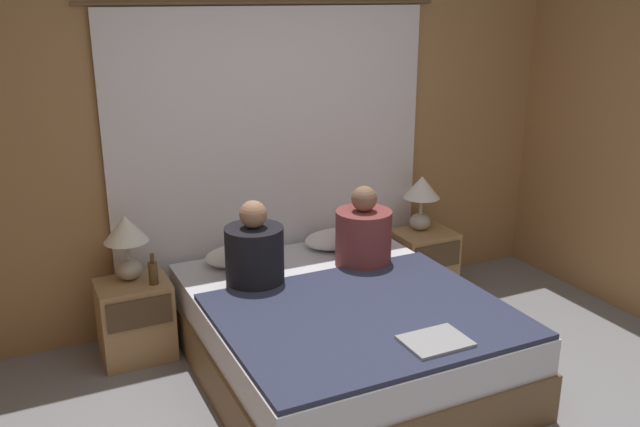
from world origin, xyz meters
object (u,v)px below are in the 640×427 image
Objects in this scene: lamp_right at (422,194)px; person_right_in_bed at (363,235)px; bed at (341,336)px; person_left_in_bed at (254,253)px; lamp_left at (126,237)px; pillow_left at (240,255)px; laptop_on_bed at (435,341)px; beer_bottle_on_left_stand at (153,272)px; nightstand_left at (136,320)px; pillow_right at (337,239)px; nightstand_right at (423,263)px.

lamp_right is 0.84m from person_right_in_bed.
bed is 4.66× the size of lamp_right.
person_right_in_bed is at bearing 0.00° from person_left_in_bed.
pillow_left is (0.74, -0.02, -0.24)m from lamp_left.
laptop_on_bed reaches higher than bed.
lamp_left is at bearing 129.80° from beer_bottle_on_left_stand.
bed is 3.79× the size of nightstand_left.
pillow_left is at bearing 3.30° from nightstand_left.
nightstand_left is 1.51m from pillow_right.
pillow_right is at bearing 176.70° from nightstand_right.
bed is at bearing -45.47° from person_left_in_bed.
beer_bottle_on_left_stand is (-1.36, 0.26, -0.12)m from person_right_in_bed.
nightstand_left is 1.99m from laptop_on_bed.
lamp_left is 0.88× the size of pillow_left.
pillow_right is (1.48, -0.02, -0.24)m from lamp_left.
person_right_in_bed reaches higher than beer_bottle_on_left_stand.
bed is 3.58× the size of person_left_in_bed.
laptop_on_bed is (-0.22, -1.16, -0.18)m from person_right_in_bed.
person_right_in_bed is at bearing -155.15° from nightstand_right.
bed is at bearing -132.66° from person_right_in_bed.
pillow_right is (0.74, 0.00, 0.00)m from pillow_left.
beer_bottle_on_left_stand is (-0.58, 0.26, -0.12)m from person_left_in_bed.
lamp_left and lamp_right have the same top height.
nightstand_left is at bearing -178.32° from lamp_right.
pillow_left reaches higher than bed.
lamp_right is 1.56m from person_left_in_bed.
lamp_left is (-2.21, 0.06, 0.54)m from nightstand_right.
lamp_left is 0.77m from pillow_left.
nightstand_left is at bearing -90.00° from lamp_left.
beer_bottle_on_left_stand reaches higher than nightstand_left.
pillow_left is 1.00× the size of pillow_right.
nightstand_left is 2.21m from nightstand_right.
person_right_in_bed reaches higher than pillow_left.
nightstand_right is at bearing 2.20° from beer_bottle_on_left_stand.
bed is 1.48m from lamp_left.
lamp_left is 1.26× the size of laptop_on_bed.
nightstand_left is 1.59m from person_right_in_bed.
lamp_left is at bearing 164.80° from person_right_in_bed.
person_left_in_bed reaches higher than person_right_in_bed.
person_right_in_bed is at bearing -10.72° from beer_bottle_on_left_stand.
person_right_in_bed is at bearing 79.44° from laptop_on_bed.
person_left_in_bed is (-1.51, -0.40, -0.08)m from lamp_right.
bed is 9.66× the size of beer_bottle_on_left_stand.
lamp_right is at bearing 28.89° from person_right_in_bed.
lamp_left reaches higher than nightstand_left.
laptop_on_bed is at bearing -100.56° from person_right_in_bed.
pillow_left is 0.87× the size of person_left_in_bed.
lamp_right is at bearing 58.84° from laptop_on_bed.
pillow_right reaches higher than nightstand_right.
lamp_left is at bearing 179.13° from pillow_right.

